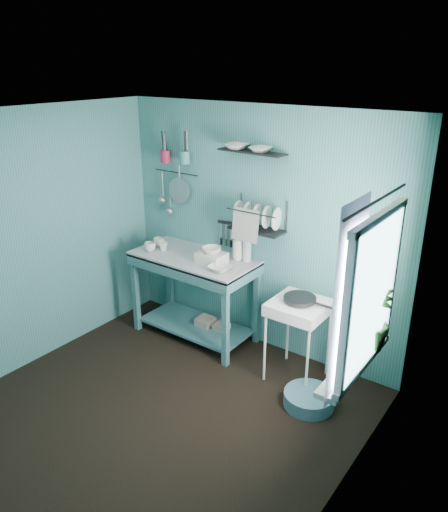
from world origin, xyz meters
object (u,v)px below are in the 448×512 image
Objects in this scene: potted_plant at (370,318)px; floor_basin at (309,399)px; utensil_cup_magenta at (165,156)px; colander at (179,190)px; soap_bottle at (238,246)px; hotplate_stand at (297,340)px; water_bottle at (247,248)px; storage_tin_large at (205,327)px; frying_pan at (300,299)px; work_counter at (195,297)px; storage_tin_small at (221,332)px; mug_mid at (163,246)px; mug_left at (150,247)px; utensil_cup_teal at (185,157)px; wash_tub at (212,258)px; mug_right at (159,242)px; dish_rack at (257,215)px.

floor_basin is (-0.49, 0.12, -1.03)m from potted_plant.
colander is (0.16, 0.03, -0.36)m from utensil_cup_magenta.
hotplate_stand is (0.86, -0.24, -0.69)m from soap_bottle.
soap_bottle is 0.10m from water_bottle.
potted_plant is 2.27m from storage_tin_large.
colander reaches higher than frying_pan.
work_counter reaches higher than storage_tin_small.
mug_mid is at bearing 174.93° from hotplate_stand.
mug_left is 0.95× the size of utensil_cup_magenta.
colander is 0.62× the size of floor_basin.
water_bottle reaches higher than storage_tin_small.
utensil_cup_teal reaches higher than mug_left.
soap_bottle is 2.30× the size of utensil_cup_teal.
frying_pan is (0.86, -0.24, -0.25)m from soap_bottle.
storage_tin_small is (-1.78, 0.55, -0.99)m from potted_plant.
frying_pan is (1.76, 0.12, -0.15)m from mug_left.
work_counter is 1.66× the size of hotplate_stand.
floor_basin is at bearing -17.71° from utensil_cup_teal.
potted_plant reaches higher than floor_basin.
colander is at bearing 156.15° from wash_tub.
mug_mid is (0.10, 0.10, -0.00)m from mug_left.
storage_tin_small is at bearing 8.53° from storage_tin_large.
mug_left is 1.07m from water_bottle.
wash_tub is 0.91m from colander.
mug_mid is at bearing 171.39° from floor_basin.
water_bottle is at bearing 12.17° from mug_right.
mug_mid is 0.36× the size of wash_tub.
utensil_cup_teal is 2.62m from potted_plant.
colander reaches higher than floor_basin.
mug_mid reaches higher than work_counter.
hotplate_stand is 1.79× the size of floor_basin.
frying_pan reaches higher than storage_tin_small.
soap_bottle is 0.54× the size of dish_rack.
frying_pan is 0.55× the size of dish_rack.
water_bottle is at bearing 156.03° from potted_plant.
mug_right is 0.27× the size of floor_basin.
storage_tin_large is (-0.15, 0.07, -0.89)m from wash_tub.
utensil_cup_magenta is 2.86m from potted_plant.
potted_plant is (2.38, -0.72, -0.83)m from utensil_cup_teal.
utensil_cup_magenta is 0.65× the size of storage_tin_small.
water_bottle is at bearing 159.75° from dish_rack.
work_counter is at bearing -39.55° from utensil_cup_teal.
mug_left is 1.00× the size of mug_right.
wash_tub is at bearing -8.60° from work_counter.
storage_tin_small is at bearing 162.71° from potted_plant.
water_bottle is at bearing -1.66° from utensil_cup_teal.
frying_pan is at bearing 151.63° from potted_plant.
potted_plant is 2.61× the size of storage_tin_small.
water_bottle is 0.51× the size of dish_rack.
colander is (-0.83, 0.07, 0.44)m from soap_bottle.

